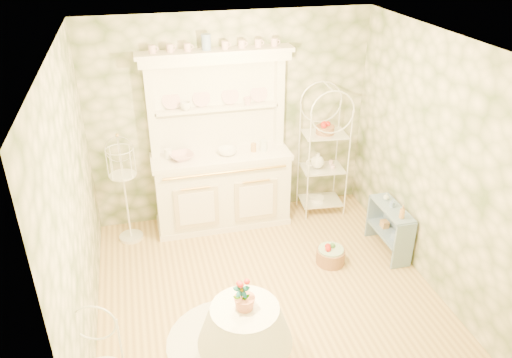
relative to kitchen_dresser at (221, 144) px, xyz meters
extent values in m
plane|color=tan|center=(0.20, -1.52, -1.15)|extent=(3.60, 3.60, 0.00)
plane|color=white|center=(0.20, -1.52, 1.56)|extent=(3.60, 3.60, 0.00)
plane|color=beige|center=(-1.60, -1.52, 0.21)|extent=(3.60, 3.60, 0.00)
plane|color=beige|center=(2.00, -1.52, 0.21)|extent=(3.60, 3.60, 0.00)
plane|color=beige|center=(0.20, 0.28, 0.21)|extent=(3.60, 3.60, 0.00)
plane|color=beige|center=(0.20, -3.32, 0.21)|extent=(3.60, 3.60, 0.00)
cube|color=white|center=(0.00, 0.00, 0.00)|extent=(1.87, 0.61, 2.29)
cube|color=white|center=(1.38, -0.02, -0.30)|extent=(0.56, 0.43, 1.70)
cube|color=#6F8AA5|center=(1.84, -1.13, -0.85)|extent=(0.30, 0.71, 0.60)
cylinder|color=white|center=(-0.27, -2.48, -0.79)|extent=(0.69, 0.69, 0.71)
cube|color=white|center=(-1.22, -0.09, -0.42)|extent=(0.38, 0.38, 1.45)
cylinder|color=#9D6C47|center=(1.07, -1.19, -1.04)|extent=(0.42, 0.42, 0.21)
cylinder|color=white|center=(-0.36, -2.12, -1.14)|extent=(1.50, 1.50, 0.01)
imported|color=white|center=(-0.49, -0.02, -0.13)|extent=(0.35, 0.35, 0.07)
imported|color=white|center=(0.08, -0.02, -0.13)|extent=(0.29, 0.29, 0.08)
imported|color=white|center=(-0.39, 0.14, 0.47)|extent=(0.15, 0.15, 0.10)
imported|color=white|center=(0.39, 0.15, 0.47)|extent=(0.13, 0.13, 0.09)
imported|color=#3F7238|center=(-0.29, -2.50, -0.30)|extent=(0.15, 0.11, 0.28)
imported|color=#B38349|center=(1.82, -1.37, -0.46)|extent=(0.09, 0.09, 0.17)
imported|color=#718DBB|center=(1.84, -1.11, -0.49)|extent=(0.06, 0.06, 0.10)
imported|color=silver|center=(1.85, -0.94, -0.50)|extent=(0.09, 0.09, 0.09)
camera|label=1|loc=(-0.96, -5.64, 2.51)|focal=35.00mm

